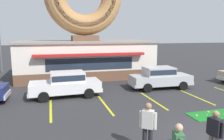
{
  "coord_description": "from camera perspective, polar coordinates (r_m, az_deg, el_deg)",
  "views": [
    {
      "loc": [
        -5.75,
        -6.6,
        3.99
      ],
      "look_at": [
        -2.48,
        5.0,
        2.0
      ],
      "focal_mm": 35.0,
      "sensor_mm": 36.0,
      "label": 1
    }
  ],
  "objects": [
    {
      "name": "mini_donut_near_right",
      "position": [
        12.31,
        27.32,
        -10.39
      ],
      "size": [
        0.13,
        0.13,
        0.04
      ],
      "primitive_type": "torus",
      "color": "#D17F47",
      "rests_on": "putting_mat"
    },
    {
      "name": "parking_stripe_centre",
      "position": [
        15.14,
        20.98,
        -6.53
      ],
      "size": [
        0.12,
        3.6,
        0.01
      ],
      "primitive_type": "cube",
      "color": "yellow",
      "rests_on": "ground"
    },
    {
      "name": "pedestrian_leather_jacket_man",
      "position": [
        7.69,
        9.34,
        -13.91
      ],
      "size": [
        0.5,
        0.42,
        1.73
      ],
      "color": "#232328",
      "rests_on": "ground"
    },
    {
      "name": "car_white",
      "position": [
        14.35,
        -11.9,
        -3.38
      ],
      "size": [
        4.61,
        2.08,
        1.6
      ],
      "color": "silver",
      "rests_on": "ground"
    },
    {
      "name": "car_silver",
      "position": [
        16.5,
        12.37,
        -1.74
      ],
      "size": [
        4.63,
        2.12,
        1.6
      ],
      "color": "#B2B5BA",
      "rests_on": "ground"
    },
    {
      "name": "putting_mat",
      "position": [
        12.6,
        27.19,
        -10.1
      ],
      "size": [
        3.79,
        1.16,
        0.03
      ],
      "primitive_type": "cube",
      "color": "#197523",
      "rests_on": "ground"
    },
    {
      "name": "mini_donut_mid_left",
      "position": [
        12.42,
        23.88,
        -9.96
      ],
      "size": [
        0.13,
        0.13,
        0.04
      ],
      "primitive_type": "torus",
      "color": "#E5C666",
      "rests_on": "putting_mat"
    },
    {
      "name": "trash_bin",
      "position": [
        20.69,
        12.51,
        -0.57
      ],
      "size": [
        0.57,
        0.57,
        0.97
      ],
      "color": "#1E662D",
      "rests_on": "ground"
    },
    {
      "name": "mini_donut_far_centre",
      "position": [
        11.7,
        21.27,
        -10.98
      ],
      "size": [
        0.13,
        0.13,
        0.04
      ],
      "primitive_type": "torus",
      "color": "#E5C666",
      "rests_on": "putting_mat"
    },
    {
      "name": "parking_stripe_far_left",
      "position": [
        12.27,
        -15.72,
        -9.95
      ],
      "size": [
        0.12,
        3.6,
        0.01
      ],
      "primitive_type": "cube",
      "color": "yellow",
      "rests_on": "ground"
    },
    {
      "name": "ground_plane",
      "position": [
        9.62,
        23.85,
        -15.96
      ],
      "size": [
        160.0,
        160.0,
        0.0
      ],
      "primitive_type": "plane",
      "color": "#2D2D30"
    },
    {
      "name": "parking_stripe_mid_left",
      "position": [
        13.6,
        10.69,
        -7.84
      ],
      "size": [
        0.12,
        3.6,
        0.01
      ],
      "primitive_type": "cube",
      "color": "yellow",
      "rests_on": "ground"
    },
    {
      "name": "golf_ball",
      "position": [
        11.96,
        23.58,
        -10.67
      ],
      "size": [
        0.04,
        0.04,
        0.04
      ],
      "primitive_type": "sphere",
      "color": "white",
      "rests_on": "putting_mat"
    },
    {
      "name": "pedestrian_blue_sweater_man",
      "position": [
        7.94,
        25.23,
        -14.56
      ],
      "size": [
        0.33,
        0.58,
        1.61
      ],
      "color": "slate",
      "rests_on": "ground"
    },
    {
      "name": "donut_shop_building",
      "position": [
        20.79,
        -7.12,
        8.61
      ],
      "size": [
        12.3,
        6.75,
        10.96
      ],
      "color": "brown",
      "rests_on": "ground"
    },
    {
      "name": "parking_stripe_left",
      "position": [
        12.6,
        -1.78,
        -9.08
      ],
      "size": [
        0.12,
        3.6,
        0.01
      ],
      "primitive_type": "cube",
      "color": "yellow",
      "rests_on": "ground"
    }
  ]
}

